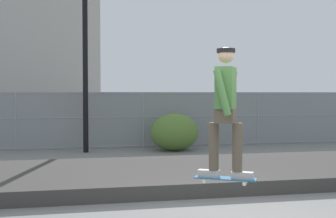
{
  "coord_description": "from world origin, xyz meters",
  "views": [
    {
      "loc": [
        -1.97,
        -5.18,
        1.79
      ],
      "look_at": [
        0.08,
        5.01,
        1.42
      ],
      "focal_mm": 45.08,
      "sensor_mm": 36.0,
      "label": 1
    }
  ],
  "objects_px": {
    "skater": "(226,104)",
    "parked_car_near": "(76,117)",
    "skateboard": "(225,179)",
    "street_lamp": "(85,12)",
    "shrub_center": "(174,132)",
    "parked_car_mid": "(218,116)"
  },
  "relations": [
    {
      "from": "skateboard",
      "to": "skater",
      "type": "height_order",
      "value": "skater"
    },
    {
      "from": "skater",
      "to": "parked_car_near",
      "type": "height_order",
      "value": "skater"
    },
    {
      "from": "skateboard",
      "to": "parked_car_near",
      "type": "height_order",
      "value": "parked_car_near"
    },
    {
      "from": "skateboard",
      "to": "skater",
      "type": "relative_size",
      "value": 0.47
    },
    {
      "from": "parked_car_near",
      "to": "shrub_center",
      "type": "distance_m",
      "value": 5.64
    },
    {
      "from": "skateboard",
      "to": "street_lamp",
      "type": "distance_m",
      "value": 8.84
    },
    {
      "from": "skater",
      "to": "shrub_center",
      "type": "distance_m",
      "value": 7.86
    },
    {
      "from": "skater",
      "to": "parked_car_near",
      "type": "bearing_deg",
      "value": 99.56
    },
    {
      "from": "skateboard",
      "to": "street_lamp",
      "type": "height_order",
      "value": "street_lamp"
    },
    {
      "from": "skateboard",
      "to": "skater",
      "type": "xyz_separation_m",
      "value": [
        -0.0,
        0.0,
        0.97
      ]
    },
    {
      "from": "skateboard",
      "to": "shrub_center",
      "type": "xyz_separation_m",
      "value": [
        1.0,
        7.73,
        -0.1
      ]
    },
    {
      "from": "shrub_center",
      "to": "skateboard",
      "type": "bearing_deg",
      "value": -97.36
    },
    {
      "from": "street_lamp",
      "to": "parked_car_mid",
      "type": "distance_m",
      "value": 8.13
    },
    {
      "from": "skateboard",
      "to": "shrub_center",
      "type": "relative_size",
      "value": 0.52
    },
    {
      "from": "parked_car_mid",
      "to": "shrub_center",
      "type": "xyz_separation_m",
      "value": [
        -3.01,
        -4.79,
        -0.25
      ]
    },
    {
      "from": "skateboard",
      "to": "street_lamp",
      "type": "bearing_deg",
      "value": 102.44
    },
    {
      "from": "skateboard",
      "to": "parked_car_near",
      "type": "distance_m",
      "value": 12.61
    },
    {
      "from": "parked_car_near",
      "to": "street_lamp",
      "type": "bearing_deg",
      "value": -85.57
    },
    {
      "from": "street_lamp",
      "to": "parked_car_mid",
      "type": "bearing_deg",
      "value": 38.79
    },
    {
      "from": "skateboard",
      "to": "parked_car_mid",
      "type": "relative_size",
      "value": 0.17
    },
    {
      "from": "street_lamp",
      "to": "parked_car_near",
      "type": "distance_m",
      "value": 5.69
    },
    {
      "from": "parked_car_mid",
      "to": "shrub_center",
      "type": "bearing_deg",
      "value": -122.15
    }
  ]
}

